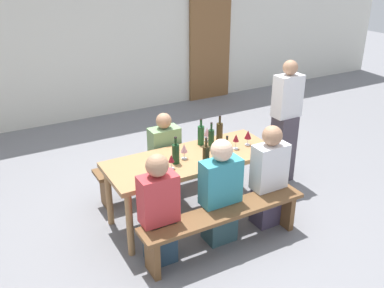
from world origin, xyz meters
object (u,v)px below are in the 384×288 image
seated_guest_near_0 (159,212)px  seated_guest_near_1 (220,194)px  wine_glass_4 (184,148)px  wine_bottle_3 (206,156)px  bench_near (225,219)px  seated_guest_far_0 (165,159)px  wine_glass_2 (171,159)px  standing_host (285,124)px  wine_bottle_2 (220,131)px  bench_far (166,165)px  wine_bottle_4 (211,139)px  wine_glass_0 (236,138)px  tasting_table (192,164)px  wine_bottle_5 (201,135)px  wine_bottle_1 (176,153)px  wine_glass_1 (248,135)px  seated_guest_near_2 (269,178)px  wooden_door (210,47)px  wine_glass_3 (207,132)px  wine_bottle_0 (227,152)px

seated_guest_near_0 → seated_guest_near_1: size_ratio=1.00×
wine_glass_4 → seated_guest_near_1: (0.13, -0.52, -0.32)m
wine_bottle_3 → bench_near: bearing=-90.8°
bench_near → seated_guest_far_0: size_ratio=1.62×
bench_near → wine_glass_2: bearing=121.0°
wine_glass_4 → seated_guest_near_1: 0.63m
standing_host → wine_bottle_2: bearing=-1.7°
bench_far → seated_guest_near_1: bearing=-88.1°
wine_bottle_4 → wine_glass_0: (0.25, -0.11, 0.00)m
tasting_table → wine_glass_4: (-0.10, 0.00, 0.21)m
wine_bottle_4 → wine_bottle_5: bearing=98.5°
tasting_table → wine_glass_4: wine_glass_4 is taller
wine_bottle_3 → seated_guest_far_0: size_ratio=0.30×
wine_bottle_1 → wine_glass_4: bearing=23.4°
wine_glass_1 → seated_guest_near_2: (-0.05, -0.48, -0.32)m
wine_glass_2 → seated_guest_near_1: size_ratio=0.14×
bench_far → seated_guest_far_0: size_ratio=1.62×
wooden_door → wine_glass_4: wooden_door is taller
bench_far → wine_glass_0: bearing=-54.0°
wine_bottle_1 → seated_guest_far_0: seated_guest_far_0 is taller
bench_near → wine_glass_3: wine_glass_3 is taller
wine_glass_2 → wine_bottle_0: bearing=-14.6°
seated_guest_near_1 → seated_guest_far_0: 1.04m
wine_bottle_4 → seated_guest_near_2: bearing=-56.3°
wine_glass_4 → standing_host: 1.56m
wine_bottle_5 → wine_glass_0: 0.40m
wine_bottle_2 → wine_bottle_4: size_ratio=0.95×
wine_glass_2 → seated_guest_near_2: bearing=-21.2°
wine_bottle_3 → wine_glass_3: bearing=58.6°
tasting_table → wine_bottle_4: bearing=11.2°
wine_glass_1 → seated_guest_near_0: seated_guest_near_0 is taller
tasting_table → standing_host: size_ratio=1.18×
wine_bottle_5 → wine_bottle_4: bearing=-81.5°
wooden_door → wine_bottle_1: size_ratio=7.07×
wine_bottle_5 → wine_bottle_0: bearing=-89.3°
wine_bottle_5 → seated_guest_near_1: bearing=-105.4°
wine_bottle_4 → wine_glass_1: wine_bottle_4 is taller
wine_bottle_4 → wine_bottle_5: size_ratio=1.05×
bench_near → wine_glass_0: (0.53, 0.61, 0.53)m
wine_glass_3 → seated_guest_near_2: 0.90m
wine_bottle_1 → wine_glass_4: 0.14m
wine_bottle_2 → seated_guest_near_0: size_ratio=0.27×
seated_guest_near_1 → seated_guest_near_2: seated_guest_near_2 is taller
wooden_door → wine_bottle_0: (-2.17, -3.91, -0.19)m
wooden_door → seated_guest_near_0: bearing=-126.5°
wine_bottle_1 → seated_guest_near_1: seated_guest_near_1 is taller
wine_bottle_2 → wine_glass_4: (-0.59, -0.22, 0.00)m
tasting_table → wine_bottle_0: bearing=-48.7°
seated_guest_near_1 → seated_guest_near_2: (0.61, 0.00, 0.01)m
wine_bottle_3 → wine_glass_1: bearing=19.9°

